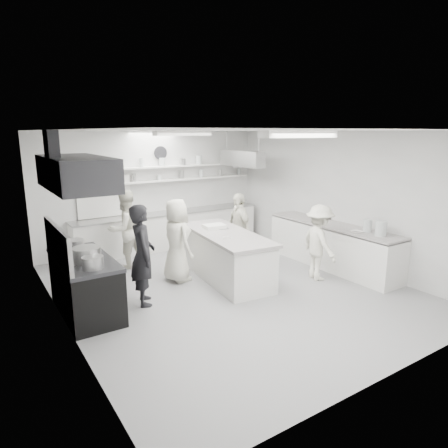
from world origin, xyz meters
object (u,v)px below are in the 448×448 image
back_counter (171,230)px  cook_stove (143,255)px  stove (86,287)px  right_counter (332,246)px  prep_island (226,256)px  cook_back (126,229)px

back_counter → cook_stove: size_ratio=2.81×
stove → right_counter: bearing=-6.5°
right_counter → cook_stove: 4.33m
back_counter → prep_island: size_ratio=2.00×
right_counter → cook_stove: cook_stove is taller
stove → right_counter: 5.28m
stove → cook_back: bearing=53.8°
prep_island → back_counter: bearing=95.4°
right_counter → stove: bearing=173.5°
stove → prep_island: size_ratio=0.72×
back_counter → cook_back: (-1.52, -0.91, 0.41)m
back_counter → right_counter: (2.35, -3.40, 0.01)m
cook_back → prep_island: bearing=115.4°
back_counter → prep_island: 2.70m
prep_island → cook_back: (-1.48, 1.79, 0.41)m
stove → cook_stove: 1.07m
cook_stove → cook_back: cook_stove is taller
cook_back → right_counter: bearing=133.1°
prep_island → cook_stove: bearing=-165.5°
prep_island → cook_back: size_ratio=1.44×
stove → cook_back: 2.38m
back_counter → cook_back: size_ratio=2.87×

